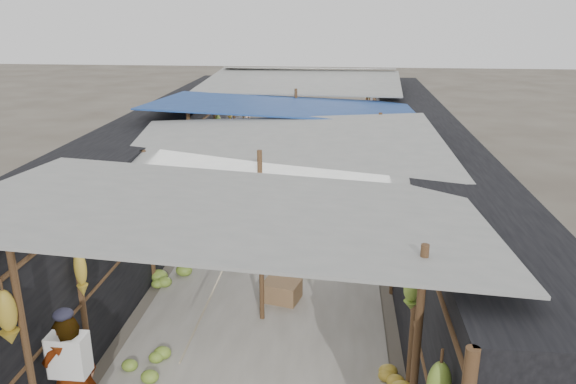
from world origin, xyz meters
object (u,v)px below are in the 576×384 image
(crate_near, at_px, (282,291))
(black_basin, at_px, (362,171))
(vendor_elderly, at_px, (72,376))
(shopper_blue, at_px, (233,232))
(vendor_seated, at_px, (359,218))

(crate_near, height_order, black_basin, crate_near)
(vendor_elderly, relative_size, shopper_blue, 1.04)
(shopper_blue, distance_m, vendor_seated, 2.66)
(black_basin, xyz_separation_m, vendor_seated, (-0.21, -4.75, 0.40))
(vendor_seated, bearing_deg, shopper_blue, -74.31)
(shopper_blue, bearing_deg, crate_near, -42.66)
(vendor_elderly, xyz_separation_m, vendor_seated, (3.17, 5.61, -0.23))
(vendor_elderly, distance_m, shopper_blue, 4.29)
(black_basin, distance_m, vendor_seated, 4.77)
(black_basin, xyz_separation_m, vendor_elderly, (-3.38, -10.36, 0.63))
(crate_near, xyz_separation_m, black_basin, (1.47, 7.26, -0.07))
(black_basin, bearing_deg, vendor_elderly, -108.05)
(black_basin, xyz_separation_m, shopper_blue, (-2.44, -6.17, 0.60))
(shopper_blue, relative_size, vendor_seated, 1.41)
(crate_near, relative_size, shopper_blue, 0.40)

